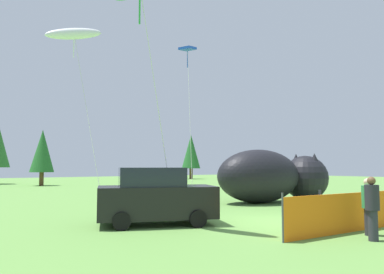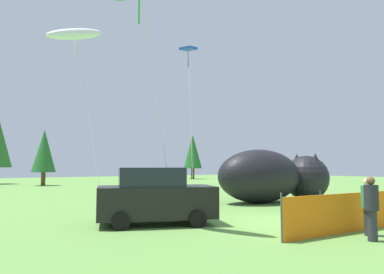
# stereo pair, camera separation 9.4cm
# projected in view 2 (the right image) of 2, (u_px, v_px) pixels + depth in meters

# --- Properties ---
(ground_plane) EXTENTS (120.00, 120.00, 0.00)m
(ground_plane) POSITION_uv_depth(u_px,v_px,m) (274.00, 222.00, 13.22)
(ground_plane) COLOR #609342
(parked_car) EXTENTS (4.32, 3.23, 1.92)m
(parked_car) POSITION_uv_depth(u_px,v_px,m) (155.00, 197.00, 12.70)
(parked_car) COLOR black
(parked_car) RESTS_ON ground
(folding_chair) EXTENTS (0.77, 0.77, 0.94)m
(folding_chair) POSITION_uv_depth(u_px,v_px,m) (317.00, 200.00, 15.90)
(folding_chair) COLOR black
(folding_chair) RESTS_ON ground
(inflatable_cat) EXTENTS (7.31, 3.57, 2.87)m
(inflatable_cat) POSITION_uv_depth(u_px,v_px,m) (273.00, 178.00, 20.54)
(inflatable_cat) COLOR black
(inflatable_cat) RESTS_ON ground
(safety_fence) EXTENTS (6.45, 0.40, 1.28)m
(safety_fence) POSITION_uv_depth(u_px,v_px,m) (357.00, 212.00, 11.36)
(safety_fence) COLOR orange
(safety_fence) RESTS_ON ground
(spectator_in_grey_shirt) EXTENTS (0.37, 0.37, 1.69)m
(spectator_in_grey_shirt) POSITION_uv_depth(u_px,v_px,m) (372.00, 206.00, 9.87)
(spectator_in_grey_shirt) COLOR #2D2D38
(spectator_in_grey_shirt) RESTS_ON ground
(spectator_in_blue_shirt) EXTENTS (0.35, 0.35, 1.62)m
(spectator_in_blue_shirt) POSITION_uv_depth(u_px,v_px,m) (368.00, 204.00, 10.67)
(spectator_in_blue_shirt) COLOR #2D2D38
(spectator_in_blue_shirt) RESTS_ON ground
(kite_blue_box) EXTENTS (1.83, 2.86, 9.99)m
(kite_blue_box) POSITION_uv_depth(u_px,v_px,m) (188.00, 52.00, 24.97)
(kite_blue_box) COLOR silver
(kite_blue_box) RESTS_ON ground
(kite_white_ghost) EXTENTS (3.18, 3.34, 9.83)m
(kite_white_ghost) POSITION_uv_depth(u_px,v_px,m) (75.00, 34.00, 20.30)
(kite_white_ghost) COLOR silver
(kite_white_ghost) RESTS_ON ground
(horizon_tree_east) EXTENTS (2.41, 2.41, 5.75)m
(horizon_tree_east) POSITION_uv_depth(u_px,v_px,m) (44.00, 151.00, 38.51)
(horizon_tree_east) COLOR brown
(horizon_tree_east) RESTS_ON ground
(horizon_tree_northeast) EXTENTS (2.92, 2.92, 6.96)m
(horizon_tree_northeast) POSITION_uv_depth(u_px,v_px,m) (193.00, 152.00, 58.96)
(horizon_tree_northeast) COLOR brown
(horizon_tree_northeast) RESTS_ON ground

